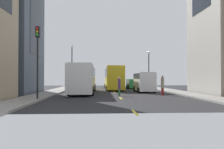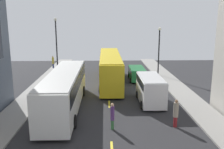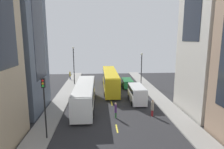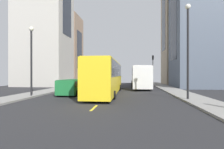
% 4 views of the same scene
% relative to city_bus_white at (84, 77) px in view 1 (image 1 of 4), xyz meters
% --- Properties ---
extents(ground_plane, '(42.47, 42.47, 0.00)m').
position_rel_city_bus_white_xyz_m(ground_plane, '(3.93, 5.40, -2.01)').
color(ground_plane, '#28282B').
extents(sidewalk_west, '(2.60, 44.00, 0.15)m').
position_rel_city_bus_white_xyz_m(sidewalk_west, '(-4.00, 5.40, -1.93)').
color(sidewalk_west, gray).
rests_on(sidewalk_west, ground).
extents(sidewalk_east, '(2.60, 44.00, 0.15)m').
position_rel_city_bus_white_xyz_m(sidewalk_east, '(11.87, 5.40, -1.93)').
color(sidewalk_east, gray).
rests_on(sidewalk_east, ground).
extents(lane_stripe_0, '(0.16, 2.00, 0.01)m').
position_rel_city_bus_white_xyz_m(lane_stripe_0, '(3.93, -15.60, -2.00)').
color(lane_stripe_0, yellow).
rests_on(lane_stripe_0, ground).
extents(lane_stripe_1, '(0.16, 2.00, 0.01)m').
position_rel_city_bus_white_xyz_m(lane_stripe_1, '(3.93, -7.20, -2.00)').
color(lane_stripe_1, yellow).
rests_on(lane_stripe_1, ground).
extents(lane_stripe_2, '(0.16, 2.00, 0.01)m').
position_rel_city_bus_white_xyz_m(lane_stripe_2, '(3.93, 1.20, -2.00)').
color(lane_stripe_2, yellow).
rests_on(lane_stripe_2, ground).
extents(lane_stripe_3, '(0.16, 2.00, 0.01)m').
position_rel_city_bus_white_xyz_m(lane_stripe_3, '(3.93, 9.60, -2.00)').
color(lane_stripe_3, yellow).
rests_on(lane_stripe_3, ground).
extents(lane_stripe_4, '(0.16, 2.00, 0.01)m').
position_rel_city_bus_white_xyz_m(lane_stripe_4, '(3.93, 18.00, -2.00)').
color(lane_stripe_4, yellow).
rests_on(lane_stripe_4, ground).
extents(lane_stripe_5, '(0.16, 2.00, 0.01)m').
position_rel_city_bus_white_xyz_m(lane_stripe_5, '(3.93, 26.40, -2.00)').
color(lane_stripe_5, yellow).
rests_on(lane_stripe_5, ground).
extents(building_west_1, '(8.04, 7.90, 20.01)m').
position_rel_city_bus_white_xyz_m(building_west_1, '(-9.48, -1.15, 7.99)').
color(building_west_1, '#4C5666').
rests_on(building_west_1, ground).
extents(city_bus_white, '(2.80, 12.90, 3.35)m').
position_rel_city_bus_white_xyz_m(city_bus_white, '(0.00, 0.00, 0.00)').
color(city_bus_white, silver).
rests_on(city_bus_white, ground).
extents(streetcar_yellow, '(2.70, 14.40, 3.59)m').
position_rel_city_bus_white_xyz_m(streetcar_yellow, '(4.22, 9.41, 0.12)').
color(streetcar_yellow, yellow).
rests_on(streetcar_yellow, ground).
extents(delivery_van_white, '(2.25, 5.27, 2.58)m').
position_rel_city_bus_white_xyz_m(delivery_van_white, '(7.84, 1.42, -0.50)').
color(delivery_van_white, white).
rests_on(delivery_van_white, ground).
extents(car_green_0, '(2.09, 4.58, 1.63)m').
position_rel_city_bus_white_xyz_m(car_green_0, '(7.79, 10.78, -1.05)').
color(car_green_0, '#1E7238').
rests_on(car_green_0, ground).
extents(pedestrian_crossing_mid, '(0.29, 0.29, 1.99)m').
position_rel_city_bus_white_xyz_m(pedestrian_crossing_mid, '(4.06, -4.35, -0.93)').
color(pedestrian_crossing_mid, '#336B38').
rests_on(pedestrian_crossing_mid, ground).
extents(pedestrian_walking_far, '(0.37, 0.37, 2.12)m').
position_rel_city_bus_white_xyz_m(pedestrian_walking_far, '(8.74, -4.04, -0.89)').
color(pedestrian_walking_far, maroon).
rests_on(pedestrian_walking_far, ground).
extents(pedestrian_waiting_curb, '(0.32, 0.32, 1.96)m').
position_rel_city_bus_white_xyz_m(pedestrian_waiting_curb, '(-4.78, 18.65, -0.82)').
color(pedestrian_waiting_curb, navy).
rests_on(pedestrian_waiting_curb, ground).
extents(traffic_light_near_corner, '(0.32, 0.44, 5.96)m').
position_rel_city_bus_white_xyz_m(traffic_light_near_corner, '(-3.10, -9.02, 2.28)').
color(traffic_light_near_corner, black).
rests_on(traffic_light_near_corner, ground).
extents(streetlamp_near, '(0.44, 0.44, 6.63)m').
position_rel_city_bus_white_xyz_m(streetlamp_near, '(11.07, 13.07, 2.23)').
color(streetlamp_near, black).
rests_on(streetlamp_near, ground).
extents(streetlamp_far, '(0.44, 0.44, 7.91)m').
position_rel_city_bus_white_xyz_m(streetlamp_far, '(-3.20, 13.97, 2.92)').
color(streetlamp_far, black).
rests_on(streetlamp_far, ground).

